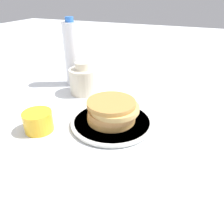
{
  "coord_description": "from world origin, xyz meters",
  "views": [
    {
      "loc": [
        -0.18,
        0.52,
        0.35
      ],
      "look_at": [
        0.02,
        0.02,
        0.04
      ],
      "focal_mm": 35.0,
      "sensor_mm": 36.0,
      "label": 1
    }
  ],
  "objects_px": {
    "cream_jug": "(84,80)",
    "water_bottle_near": "(72,54)",
    "juice_glass": "(38,121)",
    "plate": "(112,122)",
    "pancake_stack": "(112,111)"
  },
  "relations": [
    {
      "from": "plate",
      "to": "juice_glass",
      "type": "xyz_separation_m",
      "value": [
        0.18,
        0.11,
        0.02
      ]
    },
    {
      "from": "cream_jug",
      "to": "water_bottle_near",
      "type": "height_order",
      "value": "water_bottle_near"
    },
    {
      "from": "plate",
      "to": "juice_glass",
      "type": "height_order",
      "value": "juice_glass"
    },
    {
      "from": "cream_jug",
      "to": "water_bottle_near",
      "type": "bearing_deg",
      "value": -37.51
    },
    {
      "from": "juice_glass",
      "to": "water_bottle_near",
      "type": "bearing_deg",
      "value": -75.71
    },
    {
      "from": "water_bottle_near",
      "to": "pancake_stack",
      "type": "bearing_deg",
      "value": 139.25
    },
    {
      "from": "plate",
      "to": "cream_jug",
      "type": "height_order",
      "value": "cream_jug"
    },
    {
      "from": "plate",
      "to": "pancake_stack",
      "type": "xyz_separation_m",
      "value": [
        0.0,
        -0.0,
        0.03
      ]
    },
    {
      "from": "cream_jug",
      "to": "water_bottle_near",
      "type": "distance_m",
      "value": 0.12
    },
    {
      "from": "pancake_stack",
      "to": "juice_glass",
      "type": "height_order",
      "value": "pancake_stack"
    },
    {
      "from": "plate",
      "to": "cream_jug",
      "type": "bearing_deg",
      "value": -42.58
    },
    {
      "from": "water_bottle_near",
      "to": "cream_jug",
      "type": "bearing_deg",
      "value": 142.49
    },
    {
      "from": "plate",
      "to": "water_bottle_near",
      "type": "relative_size",
      "value": 0.92
    },
    {
      "from": "plate",
      "to": "cream_jug",
      "type": "distance_m",
      "value": 0.25
    },
    {
      "from": "juice_glass",
      "to": "cream_jug",
      "type": "distance_m",
      "value": 0.27
    }
  ]
}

